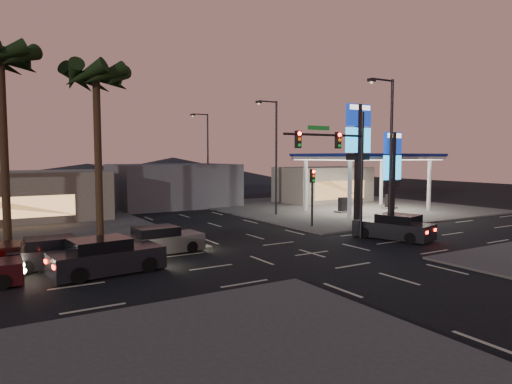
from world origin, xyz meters
TOP-DOWN VIEW (x-y plane):
  - ground at (0.00, 0.00)m, footprint 140.00×140.00m
  - corner_lot_ne at (16.00, 16.00)m, footprint 24.00×24.00m
  - gas_station at (16.00, 12.00)m, footprint 12.20×8.20m
  - convenience_store at (18.00, 21.00)m, footprint 10.00×6.00m
  - pylon_sign_tall at (8.50, 5.50)m, footprint 2.20×0.35m
  - pylon_sign_short at (11.00, 4.50)m, footprint 1.60×0.35m
  - traffic_signal_mast at (3.76, 1.99)m, footprint 6.10×0.39m
  - pedestal_signal at (5.50, 6.98)m, footprint 0.32×0.39m
  - streetlight_near at (6.79, 1.00)m, footprint 2.14×0.25m
  - streetlight_mid at (6.79, 14.00)m, footprint 2.14×0.25m
  - streetlight_far at (6.79, 28.00)m, footprint 2.14×0.25m
  - palm_a at (-9.00, 9.50)m, footprint 4.41×4.41m
  - palm_b at (-14.00, 9.50)m, footprint 4.41×4.41m
  - building_far_mid at (2.00, 26.00)m, footprint 12.00×9.00m
  - hill_right at (15.00, 60.00)m, footprint 50.00×50.00m
  - hill_center at (0.00, 60.00)m, footprint 60.00×60.00m
  - car_lane_a_front at (-10.53, 1.40)m, footprint 5.11×2.55m
  - car_lane_b_front at (-7.01, 4.26)m, footprint 4.61×2.14m
  - car_lane_b_mid at (-12.26, 3.87)m, footprint 4.45×1.93m
  - suv_station at (7.13, 0.68)m, footprint 3.33×5.14m

SIDE VIEW (x-z plane):
  - ground at x=0.00m, z-range 0.00..0.00m
  - corner_lot_ne at x=16.00m, z-range 0.00..0.12m
  - car_lane_b_mid at x=-12.26m, z-range -0.05..1.39m
  - car_lane_b_front at x=-7.01m, z-range -0.05..1.42m
  - suv_station at x=7.13m, z-range -0.06..1.54m
  - car_lane_a_front at x=-10.53m, z-range -0.06..1.56m
  - convenience_store at x=18.00m, z-range 0.00..4.00m
  - hill_center at x=0.00m, z-range 0.00..4.00m
  - building_far_mid at x=2.00m, z-range 0.00..4.40m
  - hill_right at x=15.00m, z-range 0.00..5.00m
  - pedestal_signal at x=5.50m, z-range 0.77..5.07m
  - pylon_sign_short at x=11.00m, z-range 1.16..8.16m
  - gas_station at x=16.00m, z-range 2.34..7.82m
  - traffic_signal_mast at x=3.76m, z-range 1.23..9.23m
  - streetlight_near at x=6.79m, z-range 0.72..10.72m
  - streetlight_mid at x=6.79m, z-range 0.72..10.72m
  - streetlight_far at x=6.79m, z-range 0.72..10.72m
  - pylon_sign_tall at x=8.50m, z-range 1.89..10.89m
  - palm_a at x=-9.00m, z-range 4.00..14.86m
  - palm_b at x=-14.00m, z-range 4.24..15.70m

